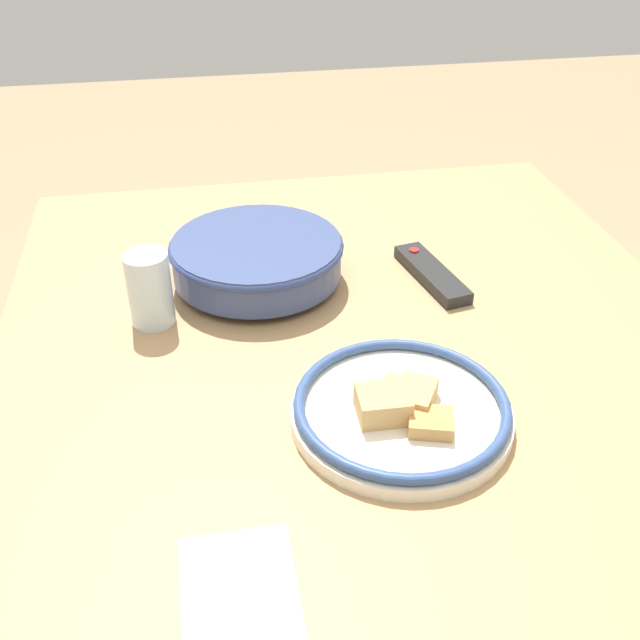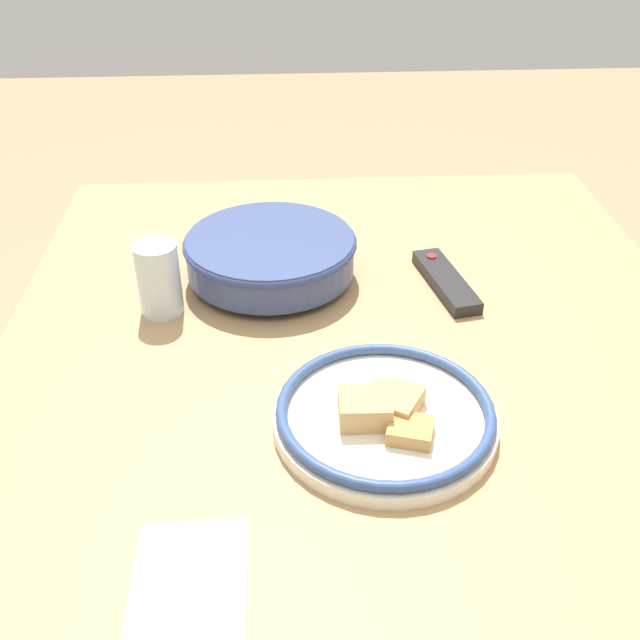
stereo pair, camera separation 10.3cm
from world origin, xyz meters
TOP-DOWN VIEW (x-y plane):
  - dining_table at (0.00, 0.00)m, footprint 1.22×1.01m
  - noodle_bowl at (-0.22, -0.12)m, footprint 0.27×0.27m
  - food_plate at (0.15, 0.01)m, footprint 0.27×0.27m
  - tv_remote at (-0.17, 0.15)m, footprint 0.18×0.08m
  - drinking_glass at (-0.13, -0.29)m, footprint 0.06×0.06m
  - folded_napkin at (0.37, -0.20)m, footprint 0.16×0.11m

SIDE VIEW (x-z plane):
  - dining_table at x=0.00m, z-range 0.28..1.01m
  - folded_napkin at x=0.37m, z-range 0.72..0.73m
  - tv_remote at x=-0.17m, z-range 0.72..0.75m
  - food_plate at x=0.15m, z-range 0.72..0.77m
  - noodle_bowl at x=-0.22m, z-range 0.73..0.80m
  - drinking_glass at x=-0.13m, z-range 0.72..0.84m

